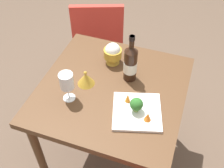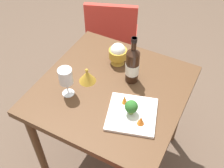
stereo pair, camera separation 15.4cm
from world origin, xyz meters
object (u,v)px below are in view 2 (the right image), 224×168
(chair_by_wall, at_px, (112,35))
(carrot_garnish_right, at_px, (125,99))
(rice_bowl_lid, at_px, (87,76))
(carrot_garnish_left, at_px, (141,120))
(broccoli_floret, at_px, (131,107))
(rice_bowl, at_px, (118,53))
(wine_bottle, at_px, (132,65))
(wine_glass, at_px, (66,77))
(serving_plate, at_px, (132,114))

(chair_by_wall, relative_size, carrot_garnish_right, 15.53)
(rice_bowl_lid, relative_size, carrot_garnish_left, 1.96)
(carrot_garnish_right, bearing_deg, broccoli_floret, 141.62)
(rice_bowl, xyz_separation_m, broccoli_floret, (-0.24, 0.34, -0.01))
(carrot_garnish_right, bearing_deg, wine_bottle, -76.51)
(rice_bowl, bearing_deg, wine_bottle, 144.68)
(wine_glass, bearing_deg, carrot_garnish_left, 178.15)
(wine_glass, height_order, carrot_garnish_left, wine_glass)
(wine_bottle, bearing_deg, carrot_garnish_right, 103.49)
(wine_bottle, height_order, broccoli_floret, wine_bottle)
(broccoli_floret, height_order, carrot_garnish_left, broccoli_floret)
(serving_plate, distance_m, carrot_garnish_right, 0.09)
(carrot_garnish_left, relative_size, carrot_garnish_right, 0.93)
(wine_bottle, bearing_deg, rice_bowl, -35.32)
(rice_bowl, height_order, broccoli_floret, rice_bowl)
(wine_bottle, height_order, rice_bowl, wine_bottle)
(serving_plate, relative_size, carrot_garnish_right, 5.68)
(rice_bowl, height_order, carrot_garnish_left, rice_bowl)
(carrot_garnish_right, bearing_deg, chair_by_wall, -58.42)
(wine_bottle, relative_size, rice_bowl_lid, 3.00)
(wine_glass, distance_m, rice_bowl_lid, 0.17)
(carrot_garnish_left, bearing_deg, serving_plate, -31.61)
(rice_bowl, bearing_deg, rice_bowl_lid, 69.53)
(rice_bowl_lid, height_order, broccoli_floret, broccoli_floret)
(carrot_garnish_left, bearing_deg, rice_bowl_lid, -20.51)
(rice_bowl, relative_size, carrot_garnish_left, 2.77)
(rice_bowl, distance_m, rice_bowl_lid, 0.24)
(wine_glass, relative_size, carrot_garnish_right, 3.27)
(broccoli_floret, bearing_deg, carrot_garnish_right, -38.38)
(chair_by_wall, relative_size, carrot_garnish_left, 16.63)
(carrot_garnish_right, bearing_deg, serving_plate, 145.30)
(wine_bottle, bearing_deg, chair_by_wall, -53.77)
(wine_glass, distance_m, rice_bowl, 0.38)
(broccoli_floret, relative_size, carrot_garnish_left, 1.68)
(chair_by_wall, bearing_deg, carrot_garnish_left, -75.54)
(rice_bowl, xyz_separation_m, carrot_garnish_left, (-0.31, 0.37, -0.03))
(chair_by_wall, distance_m, carrot_garnish_right, 0.97)
(chair_by_wall, height_order, rice_bowl_lid, chair_by_wall)
(chair_by_wall, bearing_deg, broccoli_floret, -77.59)
(wine_bottle, bearing_deg, rice_bowl_lid, 29.39)
(wine_glass, height_order, rice_bowl, wine_glass)
(wine_bottle, xyz_separation_m, broccoli_floret, (-0.10, 0.24, -0.05))
(wine_bottle, relative_size, rice_bowl, 2.12)
(wine_glass, distance_m, carrot_garnish_right, 0.33)
(broccoli_floret, xyz_separation_m, carrot_garnish_left, (-0.07, 0.04, -0.02))
(chair_by_wall, relative_size, rice_bowl_lid, 8.50)
(wine_glass, relative_size, serving_plate, 0.58)
(wine_bottle, distance_m, broccoli_floret, 0.26)
(chair_by_wall, bearing_deg, wine_bottle, -74.43)
(rice_bowl_lid, xyz_separation_m, carrot_garnish_left, (-0.40, 0.15, 0.00))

